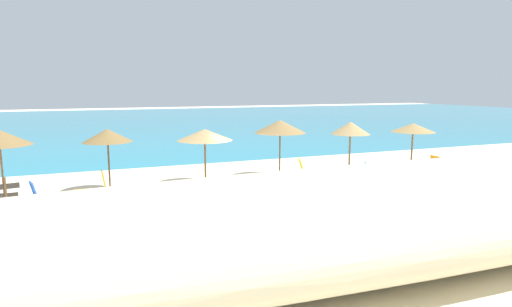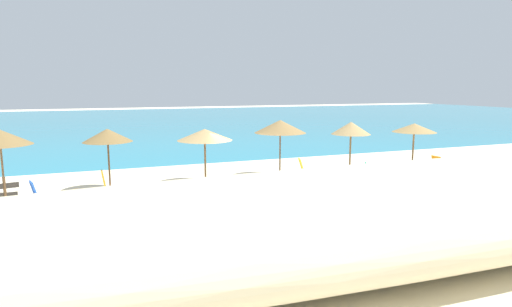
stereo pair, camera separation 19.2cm
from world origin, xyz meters
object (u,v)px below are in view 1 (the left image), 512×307
at_px(lounge_chair_4, 429,166).
at_px(beach_umbrella_5, 413,128).
at_px(lounge_chair_1, 357,173).
at_px(lounge_chair_3, 95,187).
at_px(lounge_chair_2, 291,172).
at_px(beach_umbrella_3, 280,126).
at_px(lounge_chair_0, 21,199).
at_px(wooden_signpost, 6,198).
at_px(beach_umbrella_1, 107,136).
at_px(beach_umbrella_4, 350,128).
at_px(beach_umbrella_2, 205,135).

bearing_deg(lounge_chair_4, beach_umbrella_5, -2.70).
relative_size(lounge_chair_1, lounge_chair_3, 1.20).
bearing_deg(lounge_chair_2, beach_umbrella_3, 45.82).
height_order(lounge_chair_0, lounge_chair_1, lounge_chair_0).
distance_m(beach_umbrella_3, wooden_signpost, 12.24).
xyz_separation_m(beach_umbrella_1, beach_umbrella_5, (16.07, -0.65, -0.16)).
bearing_deg(beach_umbrella_1, lounge_chair_4, -7.07).
relative_size(beach_umbrella_1, lounge_chair_2, 1.56).
distance_m(beach_umbrella_4, lounge_chair_0, 15.45).
height_order(beach_umbrella_2, lounge_chair_4, beach_umbrella_2).
bearing_deg(beach_umbrella_1, beach_umbrella_4, -2.79).
relative_size(beach_umbrella_1, lounge_chair_0, 1.73).
bearing_deg(lounge_chair_3, lounge_chair_4, -94.27).
bearing_deg(lounge_chair_0, lounge_chair_3, -89.10).
relative_size(beach_umbrella_1, beach_umbrella_4, 1.00).
distance_m(lounge_chair_0, lounge_chair_3, 2.76).
xyz_separation_m(beach_umbrella_2, beach_umbrella_4, (7.73, -0.36, 0.07)).
relative_size(beach_umbrella_2, lounge_chair_1, 1.71).
distance_m(lounge_chair_0, lounge_chair_4, 19.35).
xyz_separation_m(beach_umbrella_2, beach_umbrella_3, (3.90, 0.13, 0.25)).
height_order(beach_umbrella_4, wooden_signpost, beach_umbrella_4).
bearing_deg(lounge_chair_3, beach_umbrella_3, -85.66).
distance_m(beach_umbrella_1, lounge_chair_4, 16.33).
distance_m(beach_umbrella_5, lounge_chair_3, 16.82).
relative_size(beach_umbrella_5, lounge_chair_2, 1.44).
distance_m(beach_umbrella_4, wooden_signpost, 15.77).
xyz_separation_m(beach_umbrella_5, lounge_chair_2, (-7.57, -0.08, -1.93)).
bearing_deg(beach_umbrella_3, beach_umbrella_4, -7.24).
relative_size(beach_umbrella_1, lounge_chair_1, 1.80).
xyz_separation_m(lounge_chair_0, wooden_signpost, (-0.08, -2.22, 0.62)).
relative_size(lounge_chair_2, lounge_chair_3, 1.38).
bearing_deg(wooden_signpost, lounge_chair_4, -6.88).
height_order(beach_umbrella_2, beach_umbrella_3, beach_umbrella_3).
xyz_separation_m(beach_umbrella_4, wooden_signpost, (-15.36, -3.27, -1.44)).
bearing_deg(beach_umbrella_2, lounge_chair_1, -14.47).
bearing_deg(wooden_signpost, lounge_chair_2, 2.41).
relative_size(lounge_chair_0, lounge_chair_4, 1.08).
height_order(beach_umbrella_2, wooden_signpost, beach_umbrella_2).
relative_size(beach_umbrella_2, lounge_chair_3, 2.05).
xyz_separation_m(beach_umbrella_1, lounge_chair_2, (8.50, -0.73, -2.10)).
height_order(beach_umbrella_2, lounge_chair_2, beach_umbrella_2).
height_order(beach_umbrella_5, lounge_chair_4, beach_umbrella_5).
bearing_deg(beach_umbrella_5, lounge_chair_4, -89.95).
distance_m(lounge_chair_3, lounge_chair_4, 16.76).
bearing_deg(beach_umbrella_4, lounge_chair_0, -176.06).
distance_m(beach_umbrella_2, beach_umbrella_4, 7.74).
height_order(beach_umbrella_4, beach_umbrella_5, beach_umbrella_4).
relative_size(beach_umbrella_1, lounge_chair_4, 1.87).
bearing_deg(lounge_chair_4, lounge_chair_3, 83.14).
height_order(beach_umbrella_5, wooden_signpost, beach_umbrella_5).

